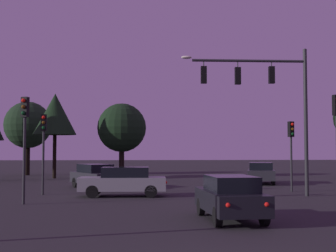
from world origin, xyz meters
The scene contains 12 objects.
ground_plane centered at (0.00, 24.50, 0.00)m, with size 168.00×168.00×0.00m, color #262326.
traffic_signal_mast_arm centered at (5.09, 15.73, 5.41)m, with size 6.68×0.39×7.76m.
traffic_light_corner_left centered at (-6.79, 12.87, 3.36)m, with size 0.36×0.38×4.77m.
traffic_light_median centered at (7.17, 18.31, 2.90)m, with size 0.37×0.39×4.07m.
traffic_light_far_side centered at (-6.83, 17.31, 3.07)m, with size 0.32×0.36×4.34m.
car_nearside_lane centered at (1.42, 7.60, 0.79)m, with size 1.95×4.16×1.52m.
car_crossing_left centered at (-2.49, 16.14, 0.80)m, with size 4.55×1.85×1.52m.
car_far_lane centered at (-4.40, 21.47, 0.80)m, with size 3.69×4.69×1.52m.
car_parked_lot centered at (7.09, 24.74, 0.80)m, with size 2.83×4.49×1.52m.
tree_behind_sign centered at (-12.42, 37.53, 4.84)m, with size 4.53×4.53×7.14m.
tree_center_horizon centered at (-3.18, 33.14, 4.39)m, with size 4.33×4.33×6.58m.
tree_right_cluster centered at (-8.88, 32.22, 5.50)m, with size 3.68×3.68×7.31m.
Camera 1 is at (-1.73, -8.09, 2.38)m, focal length 49.51 mm.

